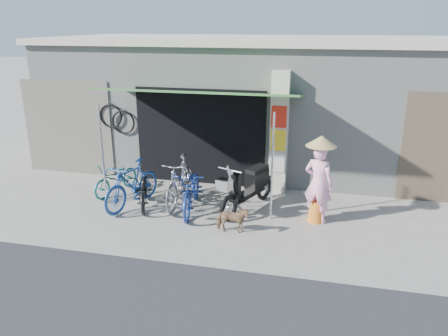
% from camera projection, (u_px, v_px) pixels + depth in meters
% --- Properties ---
extents(ground, '(80.00, 80.00, 0.00)m').
position_uv_depth(ground, '(223.00, 229.00, 9.04)').
color(ground, gray).
rests_on(ground, ground).
extents(bicycle_shop, '(12.30, 5.30, 3.66)m').
position_uv_depth(bicycle_shop, '(261.00, 100.00, 13.16)').
color(bicycle_shop, '#A7ACA3').
rests_on(bicycle_shop, ground).
extents(shop_pillar, '(0.42, 0.44, 3.00)m').
position_uv_depth(shop_pillar, '(279.00, 133.00, 10.64)').
color(shop_pillar, beige).
rests_on(shop_pillar, ground).
extents(awning, '(4.60, 1.88, 2.72)m').
position_uv_depth(awning, '(200.00, 94.00, 9.93)').
color(awning, '#31652D').
rests_on(awning, ground).
extents(neighbour_left, '(2.60, 0.06, 2.60)m').
position_uv_depth(neighbour_left, '(68.00, 128.00, 12.08)').
color(neighbour_left, '#6B665B').
rests_on(neighbour_left, ground).
extents(bike_teal, '(0.90, 1.59, 0.79)m').
position_uv_depth(bike_teal, '(116.00, 178.00, 10.85)').
color(bike_teal, '#176568').
rests_on(bike_teal, ground).
extents(bike_blue, '(1.01, 1.88, 1.09)m').
position_uv_depth(bike_blue, '(132.00, 184.00, 9.99)').
color(bike_blue, navy).
rests_on(bike_blue, ground).
extents(bike_black, '(1.08, 1.71, 0.85)m').
position_uv_depth(bike_black, '(144.00, 188.00, 10.09)').
color(bike_black, black).
rests_on(bike_black, ground).
extents(bike_silver, '(0.55, 1.91, 1.15)m').
position_uv_depth(bike_silver, '(180.00, 181.00, 10.10)').
color(bike_silver, '#A09FA4').
rests_on(bike_silver, ground).
extents(bike_navy, '(0.94, 2.01, 1.01)m').
position_uv_depth(bike_navy, '(192.00, 190.00, 9.79)').
color(bike_navy, navy).
rests_on(bike_navy, ground).
extents(street_dog, '(0.70, 0.37, 0.57)m').
position_uv_depth(street_dog, '(232.00, 220.00, 8.81)').
color(street_dog, tan).
rests_on(street_dog, ground).
extents(moped, '(1.00, 1.96, 1.17)m').
position_uv_depth(moped, '(249.00, 187.00, 9.87)').
color(moped, black).
rests_on(moped, ground).
extents(nun, '(0.73, 0.64, 1.90)m').
position_uv_depth(nun, '(319.00, 181.00, 9.13)').
color(nun, '#F7A6C3').
rests_on(nun, ground).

